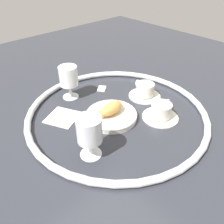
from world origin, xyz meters
TOP-DOWN VIEW (x-y plane):
  - ground_plane at (0.00, 0.00)m, footprint 2.20×2.20m
  - table_chrome_rim at (0.00, 0.00)m, footprint 0.68×0.68m
  - pastry_plate at (-0.03, -0.00)m, footprint 0.19×0.19m
  - croissant_large at (-0.03, -0.00)m, footprint 0.14×0.07m
  - coffee_cup_near at (0.11, -0.12)m, footprint 0.14×0.14m
  - coffee_cup_far at (0.18, 0.02)m, footprint 0.14×0.14m
  - juice_glass_left at (-0.05, 0.23)m, footprint 0.08×0.08m
  - juice_glass_right at (-0.20, -0.09)m, footprint 0.08×0.08m
  - sugar_packet at (0.09, 0.19)m, footprint 0.06×0.06m
  - folded_napkin at (-0.16, 0.13)m, footprint 0.15×0.15m

SIDE VIEW (x-z plane):
  - ground_plane at x=0.00m, z-range 0.00..0.00m
  - folded_napkin at x=-0.16m, z-range 0.00..0.01m
  - sugar_packet at x=0.09m, z-range 0.00..0.01m
  - table_chrome_rim at x=0.00m, z-range 0.00..0.02m
  - pastry_plate at x=-0.03m, z-range 0.00..0.02m
  - coffee_cup_near at x=0.11m, z-range 0.00..0.06m
  - coffee_cup_far at x=0.18m, z-range 0.00..0.06m
  - croissant_large at x=-0.03m, z-range 0.02..0.06m
  - juice_glass_right at x=-0.20m, z-range 0.02..0.16m
  - juice_glass_left at x=-0.05m, z-range 0.02..0.16m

